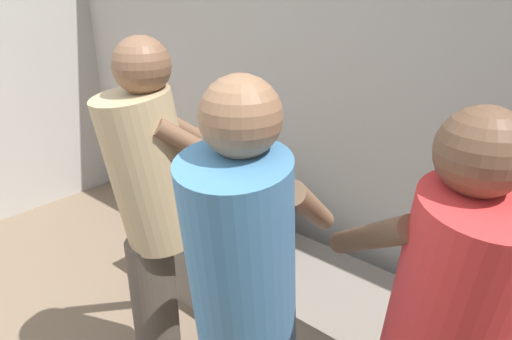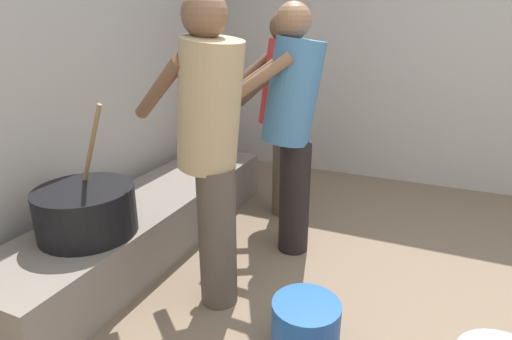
# 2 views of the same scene
# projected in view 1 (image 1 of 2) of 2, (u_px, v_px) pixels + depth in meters

# --- Properties ---
(block_enclosure_rear) EXTENTS (4.97, 0.20, 2.41)m
(block_enclosure_rear) POSITION_uv_depth(u_px,v_px,m) (334.00, 89.00, 2.58)
(block_enclosure_rear) COLOR #ADA8A0
(block_enclosure_rear) RESTS_ON ground_plane
(hearth_ledge) EXTENTS (2.37, 0.60, 0.36)m
(hearth_ledge) POSITION_uv_depth(u_px,v_px,m) (312.00, 306.00, 2.46)
(hearth_ledge) COLOR slate
(hearth_ledge) RESTS_ON ground_plane
(cooking_pot_main) EXTENTS (0.53, 0.53, 0.72)m
(cooking_pot_main) POSITION_uv_depth(u_px,v_px,m) (235.00, 223.00, 2.64)
(cooking_pot_main) COLOR black
(cooking_pot_main) RESTS_ON hearth_ledge
(cook_in_blue_shirt) EXTENTS (0.53, 0.73, 1.58)m
(cook_in_blue_shirt) POSITION_uv_depth(u_px,v_px,m) (242.00, 307.00, 1.35)
(cook_in_blue_shirt) COLOR black
(cook_in_blue_shirt) RESTS_ON ground_plane
(cook_in_tan_shirt) EXTENTS (0.57, 0.74, 1.60)m
(cook_in_tan_shirt) POSITION_uv_depth(u_px,v_px,m) (154.00, 209.00, 1.89)
(cook_in_tan_shirt) COLOR #4C4238
(cook_in_tan_shirt) RESTS_ON ground_plane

